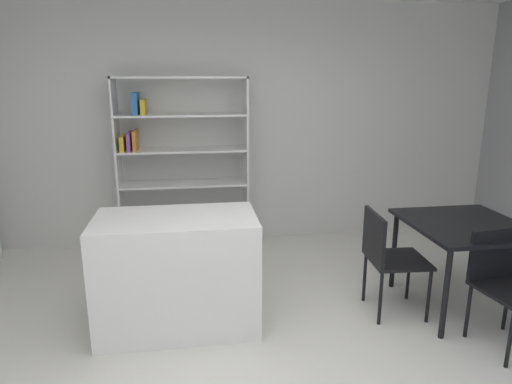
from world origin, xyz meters
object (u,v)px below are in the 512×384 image
at_px(open_bookshelf, 178,162).
at_px(dining_chair_island_side, 387,253).
at_px(kitchen_island, 178,272).
at_px(dining_chair_near, 503,278).
at_px(dining_table, 465,232).

xyz_separation_m(open_bookshelf, dining_chair_island_side, (1.69, -1.65, -0.49)).
bearing_deg(dining_chair_island_side, kitchen_island, 92.16).
height_order(open_bookshelf, dining_chair_near, open_bookshelf).
distance_m(dining_table, dining_chair_island_side, 0.68).
bearing_deg(kitchen_island, open_bookshelf, 90.20).
bearing_deg(dining_table, kitchen_island, 178.87).
height_order(open_bookshelf, dining_chair_island_side, open_bookshelf).
bearing_deg(dining_chair_island_side, dining_chair_near, -125.26).
height_order(kitchen_island, dining_chair_island_side, kitchen_island).
bearing_deg(kitchen_island, dining_chair_near, -13.64).
distance_m(kitchen_island, dining_chair_near, 2.41).
relative_size(open_bookshelf, dining_table, 1.94).
bearing_deg(kitchen_island, dining_table, -1.13).
height_order(kitchen_island, dining_table, kitchen_island).
bearing_deg(dining_chair_near, dining_chair_island_side, 132.77).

